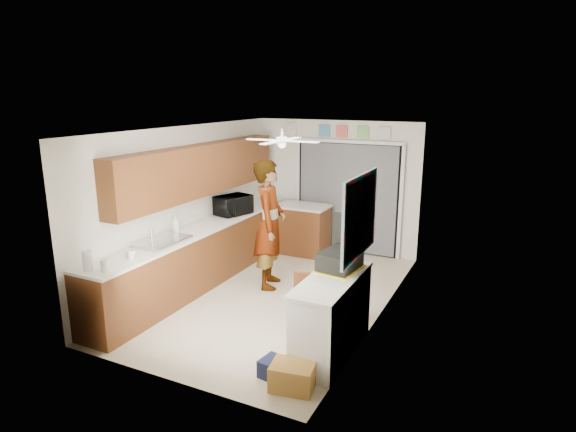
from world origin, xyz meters
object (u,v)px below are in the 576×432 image
(suitcase, at_px, (340,260))
(navy_crate, at_px, (276,369))
(cup, at_px, (131,254))
(microwave, at_px, (233,205))
(cardboard_box, at_px, (293,376))
(dog, at_px, (308,293))
(man, at_px, (270,224))
(soap_bottle, at_px, (176,224))
(paper_towel_roll, at_px, (87,261))

(suitcase, bearing_deg, navy_crate, -100.05)
(suitcase, bearing_deg, cup, -156.68)
(microwave, height_order, cardboard_box, microwave)
(suitcase, xyz_separation_m, dog, (-0.70, 0.68, -0.82))
(suitcase, bearing_deg, man, 149.96)
(microwave, bearing_deg, soap_bottle, -172.08)
(microwave, relative_size, suitcase, 1.14)
(man, relative_size, dog, 3.45)
(soap_bottle, xyz_separation_m, suitcase, (2.76, -0.39, -0.03))
(navy_crate, bearing_deg, soap_bottle, 149.43)
(paper_towel_roll, xyz_separation_m, suitcase, (2.68, 1.35, -0.01))
(suitcase, relative_size, navy_crate, 1.62)
(navy_crate, xyz_separation_m, man, (-1.27, 2.24, 0.91))
(microwave, relative_size, dog, 1.02)
(suitcase, bearing_deg, soap_bottle, 178.82)
(paper_towel_roll, bearing_deg, suitcase, 26.84)
(cardboard_box, bearing_deg, microwave, 131.04)
(soap_bottle, xyz_separation_m, dog, (2.06, 0.29, -0.85))
(dog, bearing_deg, cardboard_box, -81.07)
(soap_bottle, relative_size, dog, 0.47)
(man, bearing_deg, navy_crate, -169.83)
(cup, height_order, navy_crate, cup)
(cup, xyz_separation_m, paper_towel_roll, (-0.11, -0.59, 0.08))
(suitcase, distance_m, navy_crate, 1.46)
(soap_bottle, height_order, paper_towel_roll, soap_bottle)
(suitcase, height_order, cardboard_box, suitcase)
(cardboard_box, xyz_separation_m, navy_crate, (-0.25, 0.11, -0.04))
(cardboard_box, distance_m, navy_crate, 0.28)
(cardboard_box, bearing_deg, man, 122.80)
(soap_bottle, relative_size, man, 0.14)
(paper_towel_roll, xyz_separation_m, dog, (1.98, 2.03, -0.83))
(suitcase, bearing_deg, dog, 142.58)
(dog, bearing_deg, cup, -152.27)
(soap_bottle, relative_size, cup, 2.41)
(microwave, height_order, man, man)
(soap_bottle, xyz_separation_m, paper_towel_roll, (0.09, -1.74, -0.01))
(paper_towel_roll, height_order, dog, paper_towel_roll)
(cardboard_box, bearing_deg, dog, 108.83)
(soap_bottle, xyz_separation_m, man, (1.18, 0.80, -0.07))
(dog, bearing_deg, soap_bottle, 178.15)
(navy_crate, relative_size, man, 0.16)
(cup, height_order, suitcase, suitcase)
(paper_towel_roll, bearing_deg, navy_crate, 7.22)
(microwave, relative_size, soap_bottle, 2.17)
(microwave, bearing_deg, suitcase, -108.11)
(man, bearing_deg, dog, -139.06)
(dog, bearing_deg, paper_towel_roll, -144.08)
(soap_bottle, bearing_deg, cup, -80.34)
(soap_bottle, xyz_separation_m, navy_crate, (2.44, -1.44, -0.98))
(suitcase, bearing_deg, cardboard_box, -86.63)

